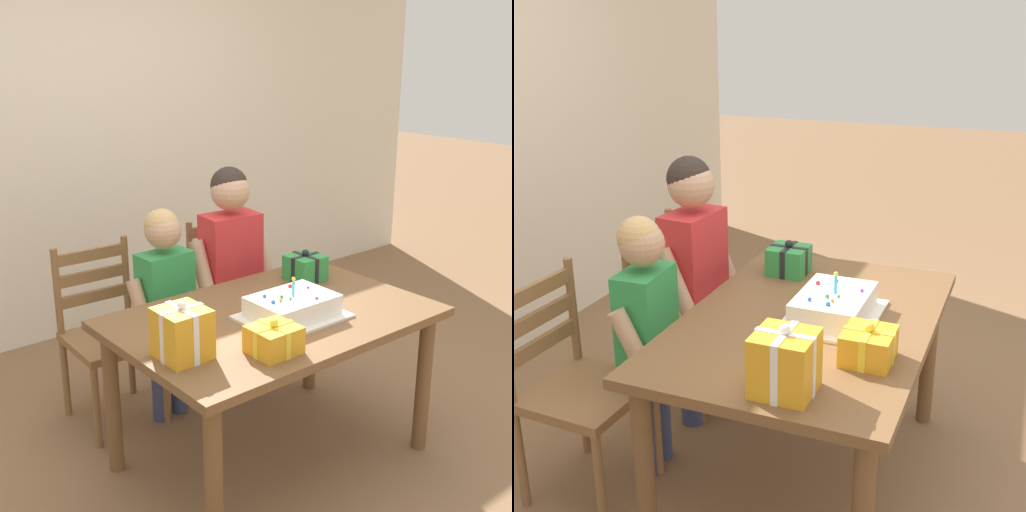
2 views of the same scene
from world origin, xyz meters
TOP-DOWN VIEW (x-y plane):
  - ground_plane at (0.00, 0.00)m, footprint 20.00×20.00m
  - back_wall at (-0.01, 1.98)m, footprint 6.40×0.11m
  - dining_table at (0.00, 0.00)m, footprint 1.38×0.93m
  - birthday_cake at (0.04, -0.09)m, footprint 0.44×0.34m
  - gift_box_red_large at (-0.25, -0.30)m, footprint 0.19×0.17m
  - gift_box_beside_cake at (-0.54, -0.10)m, footprint 0.19×0.19m
  - gift_box_corner_small at (0.42, 0.24)m, footprint 0.17×0.17m
  - chair_left at (-0.40, 0.82)m, footprint 0.43×0.43m
  - chair_right at (0.40, 0.82)m, footprint 0.44×0.44m
  - child_older at (0.25, 0.63)m, footprint 0.48×0.28m
  - child_younger at (-0.16, 0.63)m, footprint 0.41×0.24m

SIDE VIEW (x-z plane):
  - ground_plane at x=0.00m, z-range 0.00..0.00m
  - chair_left at x=-0.40m, z-range 0.01..0.93m
  - chair_right at x=0.40m, z-range 0.01..0.93m
  - dining_table at x=0.00m, z-range 0.27..1.01m
  - child_younger at x=-0.16m, z-range 0.12..1.24m
  - child_older at x=0.25m, z-range 0.14..1.42m
  - birthday_cake at x=0.04m, z-range 0.69..0.88m
  - gift_box_red_large at x=-0.25m, z-range 0.72..0.86m
  - gift_box_corner_small at x=0.42m, z-range 0.72..0.88m
  - gift_box_beside_cake at x=-0.54m, z-range 0.72..0.95m
  - back_wall at x=-0.01m, z-range 0.00..2.60m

